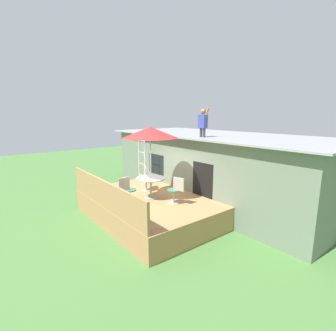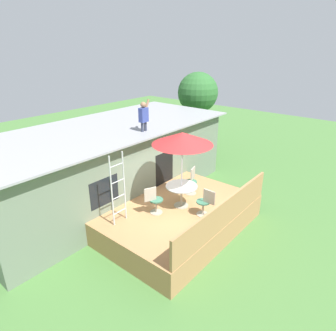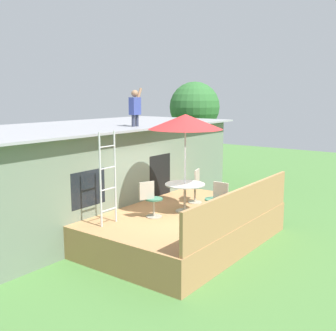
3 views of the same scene
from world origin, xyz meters
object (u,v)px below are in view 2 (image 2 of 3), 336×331
object	(u,v)px
patio_chair_near	(205,203)
backyard_tree	(198,93)
patio_umbrella	(182,138)
person_figure	(144,114)
patio_chair_left	(154,200)
step_ladder	(118,189)
patio_table	(181,190)
patio_chair_right	(192,181)

from	to	relation	value
patio_chair_near	backyard_tree	distance (m)	9.28
patio_umbrella	patio_chair_near	distance (m)	2.11
person_figure	patio_chair_left	size ratio (longest dim) A/B	1.21
step_ladder	patio_chair_left	world-z (taller)	step_ladder
patio_chair_near	backyard_tree	xyz separation A→B (m)	(7.30, 5.37, 1.98)
patio_chair_left	patio_chair_near	distance (m)	1.60
patio_table	step_ladder	world-z (taller)	step_ladder
patio_chair_right	patio_umbrella	bearing A→B (deg)	0.00
patio_chair_left	patio_chair_right	world-z (taller)	same
patio_table	step_ladder	xyz separation A→B (m)	(-1.93, 0.86, 0.51)
patio_table	step_ladder	distance (m)	2.18
step_ladder	backyard_tree	bearing A→B (deg)	21.20
patio_table	patio_umbrella	distance (m)	1.76
patio_umbrella	backyard_tree	distance (m)	8.55
step_ladder	patio_chair_right	world-z (taller)	step_ladder
patio_umbrella	backyard_tree	size ratio (longest dim) A/B	0.58
backyard_tree	person_figure	bearing A→B (deg)	-160.94
person_figure	patio_chair_near	xyz separation A→B (m)	(-0.47, -3.01, -2.26)
patio_table	patio_chair_left	world-z (taller)	patio_chair_left
patio_chair_near	patio_umbrella	bearing A→B (deg)	0.00
backyard_tree	patio_chair_right	bearing A→B (deg)	-146.74
person_figure	backyard_tree	bearing A→B (deg)	19.06
step_ladder	patio_chair_left	bearing A→B (deg)	-24.77
backyard_tree	patio_table	bearing A→B (deg)	-148.71
patio_chair_right	backyard_tree	size ratio (longest dim) A/B	0.21
patio_chair_near	person_figure	bearing A→B (deg)	-8.78
patio_chair_near	patio_chair_left	bearing A→B (deg)	34.85
patio_chair_right	backyard_tree	world-z (taller)	backyard_tree
patio_chair_left	patio_chair_near	bearing A→B (deg)	-32.37
patio_table	patio_chair_right	bearing A→B (deg)	16.99
patio_umbrella	patio_chair_right	bearing A→B (deg)	16.99
patio_umbrella	patio_chair_right	distance (m)	2.16
patio_umbrella	patio_chair_right	xyz separation A→B (m)	(1.00, 0.31, -1.89)
patio_chair_left	patio_chair_right	xyz separation A→B (m)	(1.91, -0.08, 0.00)
patio_table	backyard_tree	xyz separation A→B (m)	(7.30, 4.44, 1.85)
person_figure	patio_chair_right	distance (m)	2.92
patio_table	patio_chair_right	xyz separation A→B (m)	(1.00, 0.31, -0.13)
patio_table	patio_chair_left	size ratio (longest dim) A/B	1.13
patio_chair_near	backyard_tree	world-z (taller)	backyard_tree
patio_table	patio_umbrella	size ratio (longest dim) A/B	0.41
patio_table	step_ladder	bearing A→B (deg)	156.10
patio_umbrella	patio_chair_left	distance (m)	2.13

